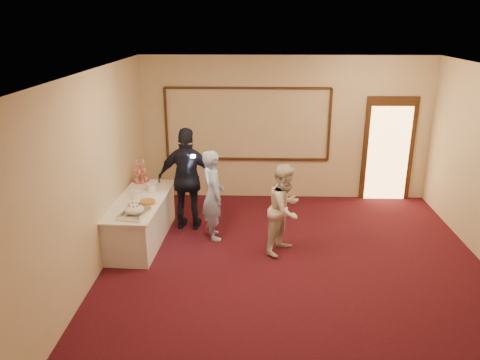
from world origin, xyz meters
The scene contains 14 objects.
floor centered at (0.00, 0.00, 0.00)m, with size 7.00×7.00×0.00m, color black.
room_walls centered at (0.00, 0.00, 2.03)m, with size 6.04×7.04×3.02m.
wall_molding centered at (-0.80, 3.47, 1.60)m, with size 3.45×0.04×1.55m.
doorway centered at (2.15, 3.45, 1.08)m, with size 1.05×0.07×2.20m.
buffet_table centered at (-2.59, 1.27, 0.39)m, with size 0.91×2.13×0.77m.
pavlova_tray centered at (-2.51, 0.57, 0.85)m, with size 0.44×0.56×0.19m.
cupcake_stand centered at (-2.79, 2.19, 0.94)m, with size 0.32×0.32×0.47m.
plate_stack_a centered at (-2.65, 1.27, 0.84)m, with size 0.17×0.17×0.14m.
plate_stack_b centered at (-2.47, 1.66, 0.85)m, with size 0.19×0.19×0.15m.
tart centered at (-2.42, 1.06, 0.80)m, with size 0.30×0.30×0.06m.
man centered at (-1.36, 1.44, 0.80)m, with size 0.58×0.38×1.59m, color #98B0E8.
woman centered at (-0.14, 0.95, 0.75)m, with size 0.73×0.57×1.50m, color silver.
guest centered at (-1.84, 1.82, 0.94)m, with size 1.11×0.46×1.89m, color black.
camera_flash centered at (-1.72, 1.68, 1.42)m, with size 0.07×0.04×0.05m, color white.
Camera 1 is at (-0.66, -6.09, 3.68)m, focal length 35.00 mm.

